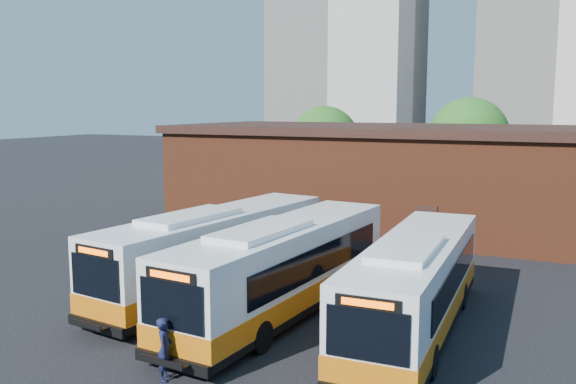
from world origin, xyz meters
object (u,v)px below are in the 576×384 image
at_px(bus_east, 415,289).
at_px(bus_mideast, 283,272).
at_px(transit_worker, 165,349).
at_px(bus_midwest, 216,254).

bearing_deg(bus_east, bus_mideast, -179.88).
bearing_deg(bus_mideast, transit_worker, -90.94).
distance_m(bus_east, transit_worker, 8.56).
relative_size(bus_east, transit_worker, 6.89).
height_order(bus_midwest, bus_east, bus_midwest).
relative_size(bus_midwest, transit_worker, 7.26).
xyz_separation_m(bus_mideast, transit_worker, (-0.63, -6.38, -0.70)).
xyz_separation_m(bus_midwest, bus_mideast, (3.68, -1.27, 0.01)).
relative_size(bus_midwest, bus_mideast, 1.00).
bearing_deg(bus_midwest, transit_worker, -60.79).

